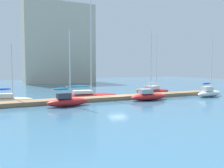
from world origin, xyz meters
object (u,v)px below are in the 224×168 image
sailboat_4 (155,91)px  sailboat_3 (149,96)px  sailboat_1 (68,100)px  mooring_buoy_orange (138,90)px  sailboat_0 (10,99)px  sailboat_2 (87,94)px  sailboat_5 (209,92)px  harbor_building_distant (58,44)px

sailboat_4 → sailboat_3: bearing=-143.5°
sailboat_1 → mooring_buoy_orange: size_ratio=15.56×
sailboat_0 → sailboat_2: size_ratio=0.52×
sailboat_3 → sailboat_4: size_ratio=0.96×
sailboat_4 → sailboat_5: bearing=-60.9°
sailboat_0 → harbor_building_distant: (14.33, 37.04, 10.45)m
sailboat_1 → mooring_buoy_orange: bearing=27.3°
sailboat_1 → sailboat_2: bearing=47.5°
sailboat_4 → harbor_building_distant: bearing=90.0°
mooring_buoy_orange → harbor_building_distant: bearing=102.5°
sailboat_2 → sailboat_3: sailboat_2 is taller
sailboat_5 → sailboat_0: bearing=160.4°
sailboat_3 → sailboat_5: sailboat_3 is taller
sailboat_1 → sailboat_3: (11.14, 0.20, -0.05)m
sailboat_0 → sailboat_4: sailboat_4 is taller
sailboat_4 → sailboat_2: bearing=166.9°
mooring_buoy_orange → sailboat_4: bearing=-82.8°
sailboat_2 → mooring_buoy_orange: 11.79m
sailboat_4 → harbor_building_distant: (-7.67, 36.54, 10.41)m
sailboat_2 → sailboat_4: bearing=4.1°
sailboat_2 → sailboat_5: 18.34m
sailboat_3 → harbor_building_distant: bearing=92.8°
harbor_building_distant → sailboat_5: bearing=-72.9°
sailboat_3 → mooring_buoy_orange: size_ratio=16.72×
sailboat_0 → sailboat_3: sailboat_3 is taller
sailboat_2 → harbor_building_distant: harbor_building_distant is taller
sailboat_2 → mooring_buoy_orange: (11.07, 4.07, -0.27)m
sailboat_1 → harbor_building_distant: harbor_building_distant is taller
sailboat_0 → sailboat_1: sailboat_1 is taller
sailboat_3 → sailboat_4: (5.05, 5.67, -0.06)m
sailboat_5 → harbor_building_distant: size_ratio=0.40×
sailboat_3 → sailboat_1: bearing=-179.7°
mooring_buoy_orange → harbor_building_distant: (-7.12, 32.21, 10.70)m
sailboat_3 → mooring_buoy_orange: bearing=65.1°
mooring_buoy_orange → sailboat_2: bearing=-159.8°
sailboat_3 → harbor_building_distant: 43.53m
sailboat_1 → sailboat_0: bearing=131.4°
sailboat_4 → mooring_buoy_orange: 4.37m
sailboat_5 → sailboat_2: bearing=151.3°
sailboat_4 → harbor_building_distant: 38.76m
sailboat_3 → sailboat_5: (10.54, -0.66, 0.04)m
sailboat_0 → sailboat_4: (22.00, 0.50, 0.04)m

